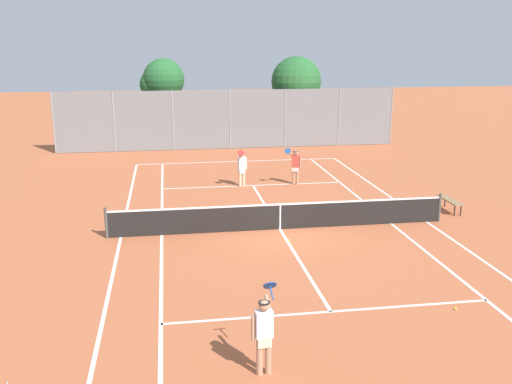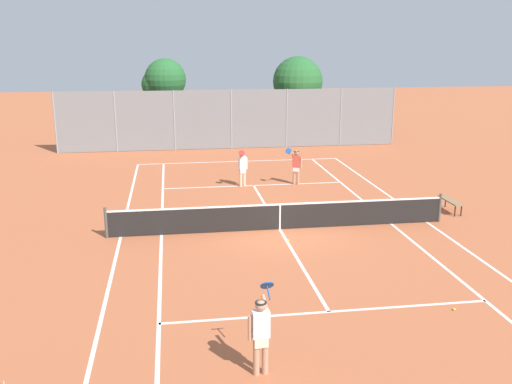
{
  "view_description": "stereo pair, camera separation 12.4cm",
  "coord_description": "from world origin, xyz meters",
  "px_view_note": "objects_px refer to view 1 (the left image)",
  "views": [
    {
      "loc": [
        -3.8,
        -18.74,
        6.44
      ],
      "look_at": [
        -0.63,
        1.5,
        1.0
      ],
      "focal_mm": 40.0,
      "sensor_mm": 36.0,
      "label": 1
    },
    {
      "loc": [
        -3.68,
        -18.76,
        6.44
      ],
      "look_at": [
        -0.63,
        1.5,
        1.0
      ],
      "focal_mm": 40.0,
      "sensor_mm": 36.0,
      "label": 2
    }
  ],
  "objects_px": {
    "player_far_right": "(295,165)",
    "loose_tennis_ball_1": "(456,309)",
    "loose_tennis_ball_0": "(289,240)",
    "player_near_side": "(264,332)",
    "courtside_bench": "(450,201)",
    "tree_behind_right": "(297,83)",
    "tennis_net": "(280,216)",
    "player_far_left": "(242,166)",
    "tree_behind_left": "(161,81)"
  },
  "relations": [
    {
      "from": "player_far_left",
      "to": "tree_behind_right",
      "type": "height_order",
      "value": "tree_behind_right"
    },
    {
      "from": "courtside_bench",
      "to": "tree_behind_left",
      "type": "xyz_separation_m",
      "value": [
        -11.05,
        18.55,
        3.47
      ]
    },
    {
      "from": "player_near_side",
      "to": "loose_tennis_ball_0",
      "type": "relative_size",
      "value": 26.88
    },
    {
      "from": "tennis_net",
      "to": "loose_tennis_ball_1",
      "type": "bearing_deg",
      "value": -65.63
    },
    {
      "from": "loose_tennis_ball_1",
      "to": "courtside_bench",
      "type": "distance_m",
      "value": 8.88
    },
    {
      "from": "tennis_net",
      "to": "loose_tennis_ball_1",
      "type": "height_order",
      "value": "tennis_net"
    },
    {
      "from": "player_far_left",
      "to": "loose_tennis_ball_0",
      "type": "relative_size",
      "value": 26.88
    },
    {
      "from": "tennis_net",
      "to": "player_near_side",
      "type": "bearing_deg",
      "value": -103.33
    },
    {
      "from": "loose_tennis_ball_1",
      "to": "loose_tennis_ball_0",
      "type": "bearing_deg",
      "value": 118.78
    },
    {
      "from": "tree_behind_right",
      "to": "loose_tennis_ball_1",
      "type": "bearing_deg",
      "value": -93.48
    },
    {
      "from": "player_far_right",
      "to": "courtside_bench",
      "type": "distance_m",
      "value": 7.19
    },
    {
      "from": "loose_tennis_ball_0",
      "to": "player_near_side",
      "type": "bearing_deg",
      "value": -105.72
    },
    {
      "from": "player_near_side",
      "to": "tree_behind_left",
      "type": "bearing_deg",
      "value": 93.98
    },
    {
      "from": "tennis_net",
      "to": "courtside_bench",
      "type": "height_order",
      "value": "tennis_net"
    },
    {
      "from": "loose_tennis_ball_0",
      "to": "tree_behind_right",
      "type": "bearing_deg",
      "value": 76.39
    },
    {
      "from": "loose_tennis_ball_0",
      "to": "loose_tennis_ball_1",
      "type": "relative_size",
      "value": 1.0
    },
    {
      "from": "player_far_left",
      "to": "loose_tennis_ball_1",
      "type": "bearing_deg",
      "value": -74.69
    },
    {
      "from": "loose_tennis_ball_1",
      "to": "player_near_side",
      "type": "bearing_deg",
      "value": -158.75
    },
    {
      "from": "player_far_right",
      "to": "loose_tennis_ball_1",
      "type": "xyz_separation_m",
      "value": [
        1.11,
        -13.1,
        -0.89
      ]
    },
    {
      "from": "loose_tennis_ball_0",
      "to": "tree_behind_left",
      "type": "distance_m",
      "value": 21.73
    },
    {
      "from": "tree_behind_left",
      "to": "tennis_net",
      "type": "bearing_deg",
      "value": -78.35
    },
    {
      "from": "player_far_left",
      "to": "loose_tennis_ball_0",
      "type": "distance_m",
      "value": 7.67
    },
    {
      "from": "tennis_net",
      "to": "player_far_right",
      "type": "bearing_deg",
      "value": 72.68
    },
    {
      "from": "player_near_side",
      "to": "courtside_bench",
      "type": "relative_size",
      "value": 1.18
    },
    {
      "from": "tennis_net",
      "to": "courtside_bench",
      "type": "bearing_deg",
      "value": 9.58
    },
    {
      "from": "player_far_left",
      "to": "player_near_side",
      "type": "bearing_deg",
      "value": -95.91
    },
    {
      "from": "player_far_right",
      "to": "loose_tennis_ball_1",
      "type": "height_order",
      "value": "player_far_right"
    },
    {
      "from": "player_far_left",
      "to": "player_far_right",
      "type": "height_order",
      "value": "same"
    },
    {
      "from": "tree_behind_left",
      "to": "player_far_right",
      "type": "bearing_deg",
      "value": -65.78
    },
    {
      "from": "tennis_net",
      "to": "tree_behind_left",
      "type": "distance_m",
      "value": 20.42
    },
    {
      "from": "loose_tennis_ball_1",
      "to": "courtside_bench",
      "type": "xyz_separation_m",
      "value": [
        3.91,
        7.97,
        0.38
      ]
    },
    {
      "from": "courtside_bench",
      "to": "loose_tennis_ball_0",
      "type": "bearing_deg",
      "value": -160.65
    },
    {
      "from": "tennis_net",
      "to": "loose_tennis_ball_1",
      "type": "relative_size",
      "value": 181.82
    },
    {
      "from": "tennis_net",
      "to": "tree_behind_left",
      "type": "bearing_deg",
      "value": 101.65
    },
    {
      "from": "player_far_left",
      "to": "tree_behind_right",
      "type": "xyz_separation_m",
      "value": [
        5.06,
        11.03,
        2.89
      ]
    },
    {
      "from": "player_near_side",
      "to": "tree_behind_right",
      "type": "bearing_deg",
      "value": 75.78
    },
    {
      "from": "player_near_side",
      "to": "loose_tennis_ball_1",
      "type": "relative_size",
      "value": 26.88
    },
    {
      "from": "player_far_right",
      "to": "player_far_left",
      "type": "bearing_deg",
      "value": 179.35
    },
    {
      "from": "player_far_left",
      "to": "tree_behind_left",
      "type": "bearing_deg",
      "value": 104.85
    },
    {
      "from": "loose_tennis_ball_0",
      "to": "loose_tennis_ball_1",
      "type": "bearing_deg",
      "value": -61.22
    },
    {
      "from": "tennis_net",
      "to": "tree_behind_right",
      "type": "bearing_deg",
      "value": 75.33
    },
    {
      "from": "tree_behind_left",
      "to": "player_far_left",
      "type": "bearing_deg",
      "value": -75.15
    },
    {
      "from": "tennis_net",
      "to": "loose_tennis_ball_0",
      "type": "xyz_separation_m",
      "value": [
        0.04,
        -1.26,
        -0.48
      ]
    },
    {
      "from": "player_near_side",
      "to": "player_far_right",
      "type": "height_order",
      "value": "same"
    },
    {
      "from": "loose_tennis_ball_1",
      "to": "tree_behind_right",
      "type": "relative_size",
      "value": 0.01
    },
    {
      "from": "tennis_net",
      "to": "tree_behind_right",
      "type": "height_order",
      "value": "tree_behind_right"
    },
    {
      "from": "loose_tennis_ball_0",
      "to": "tree_behind_right",
      "type": "height_order",
      "value": "tree_behind_right"
    },
    {
      "from": "tennis_net",
      "to": "tree_behind_right",
      "type": "distance_m",
      "value": 18.25
    },
    {
      "from": "player_far_right",
      "to": "loose_tennis_ball_0",
      "type": "height_order",
      "value": "player_far_right"
    },
    {
      "from": "player_far_right",
      "to": "courtside_bench",
      "type": "bearing_deg",
      "value": -45.64
    }
  ]
}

